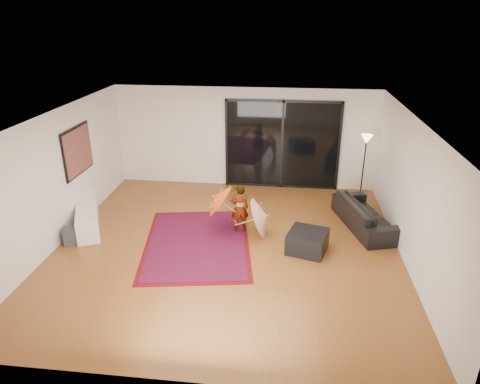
% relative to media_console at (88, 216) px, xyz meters
% --- Properties ---
extents(floor, '(7.00, 7.00, 0.00)m').
position_rel_media_console_xyz_m(floor, '(3.25, -0.59, -0.25)').
color(floor, '#9E582B').
rests_on(floor, ground).
extents(ceiling, '(7.00, 7.00, 0.00)m').
position_rel_media_console_xyz_m(ceiling, '(3.25, -0.59, 2.45)').
color(ceiling, white).
rests_on(ceiling, wall_back).
extents(wall_back, '(7.00, 0.00, 7.00)m').
position_rel_media_console_xyz_m(wall_back, '(3.25, 2.91, 1.10)').
color(wall_back, silver).
rests_on(wall_back, floor).
extents(wall_front, '(7.00, 0.00, 7.00)m').
position_rel_media_console_xyz_m(wall_front, '(3.25, -4.09, 1.10)').
color(wall_front, silver).
rests_on(wall_front, floor).
extents(wall_left, '(0.00, 7.00, 7.00)m').
position_rel_media_console_xyz_m(wall_left, '(-0.25, -0.59, 1.10)').
color(wall_left, silver).
rests_on(wall_left, floor).
extents(wall_right, '(0.00, 7.00, 7.00)m').
position_rel_media_console_xyz_m(wall_right, '(6.75, -0.59, 1.10)').
color(wall_right, silver).
rests_on(wall_right, floor).
extents(sliding_door, '(3.06, 0.07, 2.40)m').
position_rel_media_console_xyz_m(sliding_door, '(4.25, 2.88, 0.95)').
color(sliding_door, black).
rests_on(sliding_door, wall_back).
extents(painting, '(0.04, 1.28, 1.08)m').
position_rel_media_console_xyz_m(painting, '(-0.21, 0.41, 1.40)').
color(painting, black).
rests_on(painting, wall_left).
extents(media_console, '(1.17, 1.84, 0.50)m').
position_rel_media_console_xyz_m(media_console, '(0.00, 0.00, 0.00)').
color(media_console, white).
rests_on(media_console, floor).
extents(speaker, '(0.40, 0.40, 0.36)m').
position_rel_media_console_xyz_m(speaker, '(0.00, -0.77, -0.07)').
color(speaker, '#424244').
rests_on(speaker, floor).
extents(persian_rug, '(2.61, 3.32, 0.02)m').
position_rel_media_console_xyz_m(persian_rug, '(2.60, -0.50, -0.24)').
color(persian_rug, '#58070D').
rests_on(persian_rug, floor).
extents(sofa, '(1.35, 2.20, 0.60)m').
position_rel_media_console_xyz_m(sofa, '(6.20, 0.70, 0.05)').
color(sofa, black).
rests_on(sofa, floor).
extents(ottoman, '(0.91, 0.91, 0.42)m').
position_rel_media_console_xyz_m(ottoman, '(4.88, -0.52, -0.04)').
color(ottoman, black).
rests_on(ottoman, floor).
extents(floor_lamp, '(0.29, 0.29, 1.67)m').
position_rel_media_console_xyz_m(floor_lamp, '(6.35, 2.41, 1.07)').
color(floor_lamp, black).
rests_on(floor_lamp, floor).
extents(child, '(0.46, 0.37, 1.10)m').
position_rel_media_console_xyz_m(child, '(3.42, 0.17, 0.30)').
color(child, '#999999').
rests_on(child, floor).
extents(parasol_orange, '(0.61, 0.81, 0.87)m').
position_rel_media_console_xyz_m(parasol_orange, '(2.87, 0.12, 0.48)').
color(parasol_orange, '#DD3F0B').
rests_on(parasol_orange, child).
extents(parasol_white, '(0.52, 0.89, 0.93)m').
position_rel_media_console_xyz_m(parasol_white, '(4.02, 0.02, 0.25)').
color(parasol_white, silver).
rests_on(parasol_white, floor).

